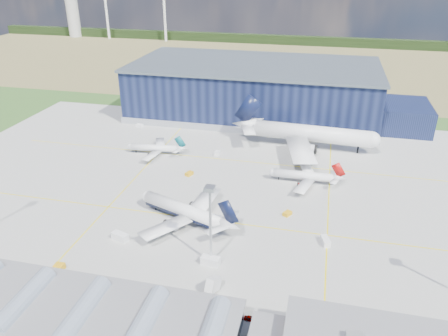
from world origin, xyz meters
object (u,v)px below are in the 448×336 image
(gse_cart_a, at_px, (217,153))
(gse_tug_b, at_px, (287,214))
(gse_van_a, at_px, (120,237))
(airliner_red, at_px, (303,171))
(airliner_navy, at_px, (183,204))
(airliner_widebody, at_px, (312,125))
(car_a, at_px, (251,319))
(gse_van_b, at_px, (325,241))
(gse_cart_b, at_px, (140,126))
(airstair, at_px, (213,287))
(airliner_regional, at_px, (154,145))
(gse_tug_c, at_px, (189,174))
(gse_van_c, at_px, (210,261))
(car_b, at_px, (418,334))
(light_mast_center, at_px, (210,213))
(gse_tug_a, at_px, (57,269))
(hangar, at_px, (260,92))

(gse_cart_a, bearing_deg, gse_tug_b, -47.95)
(gse_van_a, bearing_deg, airliner_red, -27.02)
(airliner_navy, height_order, airliner_widebody, airliner_widebody)
(car_a, bearing_deg, airliner_navy, 39.38)
(airliner_red, xyz_separation_m, gse_van_b, (9.02, -36.48, -3.51))
(gse_cart_b, bearing_deg, airstair, -137.70)
(airstair, bearing_deg, airliner_navy, 130.82)
(airliner_red, height_order, car_a, airliner_red)
(airliner_widebody, distance_m, airliner_regional, 66.14)
(airliner_widebody, distance_m, airstair, 98.18)
(airstair, xyz_separation_m, car_a, (10.57, -6.80, -1.08))
(airliner_regional, bearing_deg, gse_tug_c, 135.50)
(airliner_widebody, height_order, gse_tug_c, airliner_widebody)
(gse_van_a, xyz_separation_m, gse_cart_b, (-31.79, 88.03, -0.41))
(gse_van_c, bearing_deg, airliner_navy, 42.58)
(airliner_regional, distance_m, car_a, 98.81)
(airliner_red, relative_size, airliner_widebody, 0.44)
(gse_van_b, bearing_deg, gse_tug_b, 115.35)
(airliner_regional, bearing_deg, gse_cart_a, -175.01)
(airliner_navy, relative_size, airliner_widebody, 0.59)
(gse_van_c, bearing_deg, airliner_red, -14.03)
(car_a, distance_m, car_b, 35.92)
(gse_tug_b, distance_m, gse_cart_a, 52.29)
(gse_tug_b, distance_m, airstair, 41.97)
(light_mast_center, bearing_deg, gse_van_a, 171.97)
(gse_tug_a, xyz_separation_m, car_b, (87.47, -1.28, -0.18))
(airstair, bearing_deg, gse_tug_a, -166.84)
(gse_tug_b, height_order, gse_van_a, gse_van_a)
(gse_cart_a, relative_size, gse_van_b, 0.77)
(airliner_regional, distance_m, gse_cart_a, 26.28)
(gse_van_c, bearing_deg, car_a, -133.56)
(light_mast_center, bearing_deg, gse_cart_a, 102.77)
(airliner_navy, bearing_deg, airliner_widebody, -96.78)
(gse_cart_a, relative_size, gse_tug_c, 1.07)
(gse_tug_b, xyz_separation_m, gse_tug_c, (-38.58, 19.69, 0.05))
(airliner_widebody, bearing_deg, airliner_red, -87.55)
(hangar, distance_m, gse_van_c, 126.35)
(gse_cart_b, bearing_deg, light_mast_center, -136.22)
(airliner_widebody, bearing_deg, car_b, -70.20)
(airliner_red, bearing_deg, gse_van_a, 44.41)
(airliner_widebody, bearing_deg, gse_cart_a, -152.73)
(gse_tug_a, relative_size, gse_tug_c, 1.34)
(airliner_red, bearing_deg, airliner_regional, -11.11)
(hangar, distance_m, gse_tug_b, 100.10)
(airstair, height_order, car_b, airstair)
(airliner_regional, height_order, gse_cart_a, airliner_regional)
(light_mast_center, bearing_deg, airliner_navy, 126.72)
(gse_cart_a, relative_size, airstair, 0.63)
(airstair, relative_size, car_b, 1.26)
(airliner_red, relative_size, car_a, 8.35)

